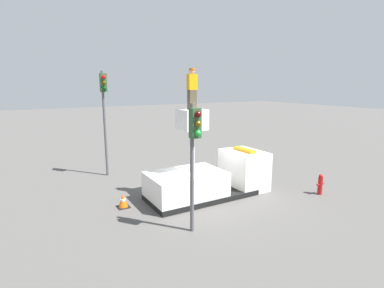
# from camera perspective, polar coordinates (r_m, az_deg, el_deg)

# --- Properties ---
(ground_plane) EXTENTS (120.00, 120.00, 0.00)m
(ground_plane) POSITION_cam_1_polar(r_m,az_deg,el_deg) (14.38, 1.78, -10.03)
(ground_plane) COLOR #565451
(bucket_truck) EXTENTS (5.93, 2.32, 4.16)m
(bucket_truck) POSITION_cam_1_polar(r_m,az_deg,el_deg) (14.32, 3.33, -6.49)
(bucket_truck) COLOR black
(bucket_truck) RESTS_ON ground
(worker) EXTENTS (0.40, 0.26, 1.75)m
(worker) POSITION_cam_1_polar(r_m,az_deg,el_deg) (13.13, 0.00, 10.46)
(worker) COLOR brown
(worker) RESTS_ON bucket_truck
(traffic_light_pole) EXTENTS (0.34, 0.57, 4.61)m
(traffic_light_pole) POSITION_cam_1_polar(r_m,az_deg,el_deg) (10.12, 0.42, 0.15)
(traffic_light_pole) COLOR #515156
(traffic_light_pole) RESTS_ON ground
(traffic_light_across) EXTENTS (0.34, 0.57, 5.96)m
(traffic_light_across) POSITION_cam_1_polar(r_m,az_deg,el_deg) (17.45, -16.40, 7.46)
(traffic_light_across) COLOR #515156
(traffic_light_across) RESTS_ON ground
(fire_hydrant) EXTENTS (0.47, 0.23, 1.00)m
(fire_hydrant) POSITION_cam_1_polar(r_m,az_deg,el_deg) (15.79, 23.24, -7.09)
(fire_hydrant) COLOR red
(fire_hydrant) RESTS_ON ground
(traffic_cone_rear) EXTENTS (0.51, 0.51, 0.62)m
(traffic_cone_rear) POSITION_cam_1_polar(r_m,az_deg,el_deg) (13.48, -12.99, -10.48)
(traffic_cone_rear) COLOR black
(traffic_cone_rear) RESTS_ON ground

